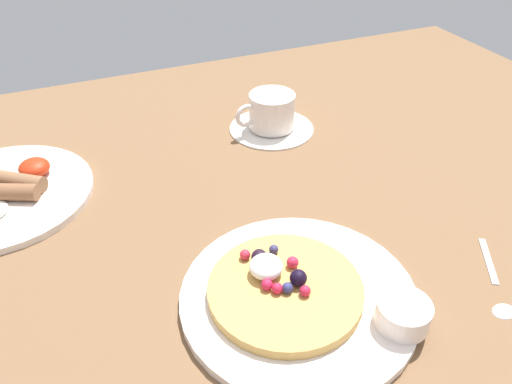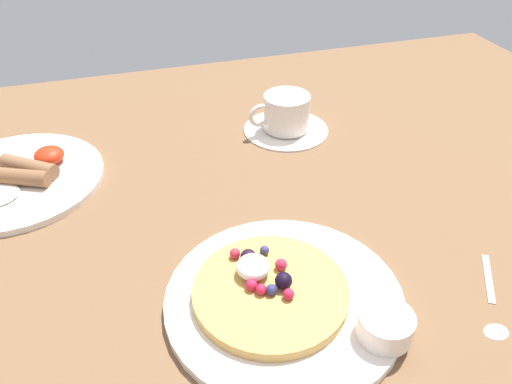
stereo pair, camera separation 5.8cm
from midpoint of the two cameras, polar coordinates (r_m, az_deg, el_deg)
name	(u,v)px [view 1 (the left image)]	position (r cm, az deg, el deg)	size (l,w,h in cm)	color
ground_plane	(225,229)	(70.89, -5.84, -4.22)	(162.06, 110.58, 3.00)	brown
pancake_plate	(299,297)	(58.70, 1.98, -11.89)	(27.11, 27.11, 1.22)	white
pancake_with_berries	(283,287)	(57.62, 0.22, -10.82)	(17.58, 17.58, 3.66)	tan
syrup_ramekin	(403,314)	(55.76, 13.40, -13.36)	(5.80, 5.80, 2.91)	white
breakfast_plate	(0,195)	(83.65, -28.75, -0.35)	(26.36, 26.36, 1.03)	silver
fried_breakfast	(11,185)	(81.95, -27.79, 0.60)	(13.67, 12.77, 2.71)	brown
coffee_saucer	(272,128)	(90.65, -0.07, 7.24)	(14.99, 14.99, 0.61)	white
coffee_cup	(271,110)	(88.94, -0.17, 9.18)	(11.16, 8.04, 6.13)	white
teaspoon	(499,292)	(64.89, 23.48, -10.40)	(8.24, 11.72, 0.60)	silver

